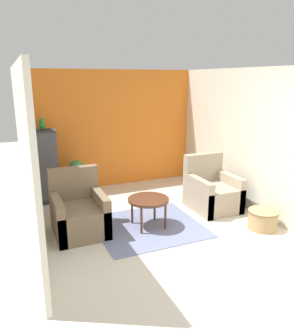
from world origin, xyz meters
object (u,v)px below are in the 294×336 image
at_px(armchair_right, 212,192).
at_px(potted_plant, 77,173).
at_px(coffee_table, 148,201).
at_px(parrot, 42,124).
at_px(birdcage, 45,166).
at_px(armchair_left, 79,214).
at_px(wicker_basket, 263,219).

distance_m(armchair_right, potted_plant, 2.64).
distance_m(coffee_table, potted_plant, 2.03).
bearing_deg(potted_plant, coffee_table, -69.02).
bearing_deg(parrot, birdcage, -90.00).
relative_size(coffee_table, birdcage, 0.47).
bearing_deg(armchair_left, coffee_table, -12.96).
xyz_separation_m(armchair_right, birdcage, (-2.65, 1.54, 0.38)).
bearing_deg(coffee_table, wicker_basket, -25.31).
distance_m(armchair_right, birdcage, 3.09).
relative_size(coffee_table, armchair_right, 0.68).
distance_m(armchair_right, wicker_basket, 1.06).
bearing_deg(parrot, coffee_table, -53.87).
relative_size(armchair_left, armchair_right, 1.00).
bearing_deg(coffee_table, parrot, 126.13).
height_order(armchair_left, parrot, parrot).
distance_m(coffee_table, birdcage, 2.24).
relative_size(armchair_left, parrot, 4.16).
relative_size(birdcage, wicker_basket, 2.95).
bearing_deg(birdcage, wicker_basket, -41.24).
height_order(armchair_left, wicker_basket, armchair_left).
distance_m(parrot, potted_plant, 1.17).
xyz_separation_m(armchair_right, wicker_basket, (0.26, -1.01, -0.14)).
height_order(coffee_table, parrot, parrot).
bearing_deg(wicker_basket, armchair_right, 104.35).
height_order(armchair_left, potted_plant, armchair_left).
distance_m(coffee_table, parrot, 2.46).
relative_size(parrot, potted_plant, 0.32).
bearing_deg(armchair_left, birdcage, 100.15).
bearing_deg(wicker_basket, armchair_left, 159.31).
bearing_deg(coffee_table, armchair_right, 10.88).
xyz_separation_m(armchair_left, armchair_right, (2.37, 0.02, 0.00)).
distance_m(parrot, wicker_basket, 4.09).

